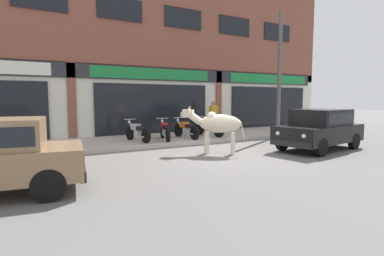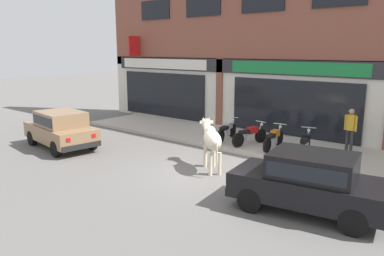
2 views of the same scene
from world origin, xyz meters
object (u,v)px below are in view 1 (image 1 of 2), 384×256
at_px(pedestrian, 214,113).
at_px(motorcycle_0, 137,132).
at_px(motorcycle_2, 186,129).
at_px(cow, 217,124).
at_px(motorcycle_1, 165,131).
at_px(utility_pole, 279,74).
at_px(car_1, 320,127).
at_px(motorcycle_3, 209,128).

bearing_deg(pedestrian, motorcycle_0, -163.91).
bearing_deg(motorcycle_2, motorcycle_0, 178.08).
height_order(cow, motorcycle_1, cow).
height_order(motorcycle_2, utility_pole, utility_pole).
bearing_deg(pedestrian, motorcycle_2, -149.56).
xyz_separation_m(cow, car_1, (3.69, -1.13, -0.19)).
bearing_deg(utility_pole, motorcycle_1, 172.13).
bearing_deg(cow, pedestrian, 57.59).
distance_m(cow, pedestrian, 5.41).
bearing_deg(cow, motorcycle_2, 80.02).
distance_m(motorcycle_0, pedestrian, 4.73).
height_order(cow, motorcycle_3, cow).
height_order(car_1, pedestrian, pedestrian).
bearing_deg(motorcycle_0, motorcycle_3, 0.12).
xyz_separation_m(car_1, motorcycle_3, (-1.92, 4.40, -0.30)).
xyz_separation_m(car_1, motorcycle_2, (-3.13, 4.32, -0.30)).
height_order(motorcycle_1, motorcycle_2, same).
bearing_deg(car_1, pedestrian, 97.90).
bearing_deg(car_1, motorcycle_3, 113.55).
xyz_separation_m(motorcycle_2, motorcycle_3, (1.21, 0.08, 0.00)).
height_order(cow, motorcycle_0, cow).
relative_size(car_1, motorcycle_2, 2.08).
height_order(car_1, motorcycle_1, car_1).
bearing_deg(pedestrian, cow, -122.41).
height_order(motorcycle_0, motorcycle_1, same).
relative_size(cow, motorcycle_0, 0.96).
xyz_separation_m(motorcycle_2, pedestrian, (2.34, 1.37, 0.60)).
distance_m(cow, utility_pole, 6.06).
bearing_deg(cow, motorcycle_3, 61.57).
relative_size(motorcycle_0, utility_pole, 0.31).
distance_m(motorcycle_2, pedestrian, 2.78).
relative_size(car_1, utility_pole, 0.65).
relative_size(motorcycle_2, motorcycle_3, 1.02).
relative_size(motorcycle_0, motorcycle_1, 1.01).
bearing_deg(motorcycle_3, car_1, -66.45).
height_order(cow, motorcycle_2, cow).
height_order(motorcycle_0, pedestrian, pedestrian).
relative_size(cow, utility_pole, 0.30).
bearing_deg(cow, motorcycle_0, 116.26).
relative_size(cow, motorcycle_3, 0.97).
bearing_deg(motorcycle_3, motorcycle_0, -179.88).
xyz_separation_m(motorcycle_0, utility_pole, (6.81, -0.89, 2.51)).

